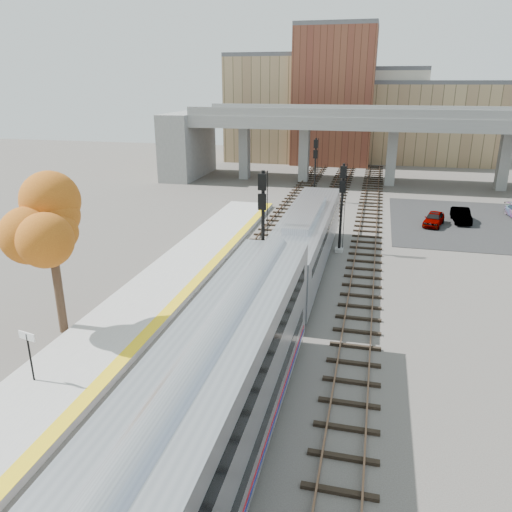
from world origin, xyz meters
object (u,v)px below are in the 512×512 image
at_px(coach, 181,472).
at_px(car_b, 461,215).
at_px(car_a, 434,219).
at_px(signal_mast_near, 263,231).
at_px(signal_mast_mid, 341,210).
at_px(tree, 49,222).
at_px(locomotive, 305,239).
at_px(signal_mast_far, 315,171).

height_order(coach, car_b, coach).
bearing_deg(car_a, signal_mast_near, -108.53).
bearing_deg(signal_mast_near, car_b, 53.88).
bearing_deg(car_a, car_b, 49.18).
relative_size(coach, signal_mast_mid, 3.68).
height_order(signal_mast_near, tree, tree).
xyz_separation_m(locomotive, coach, (-0.00, -22.61, 0.52)).
height_order(signal_mast_far, car_a, signal_mast_far).
distance_m(signal_mast_far, car_a, 14.10).
xyz_separation_m(coach, car_b, (12.29, 38.42, -2.10)).
relative_size(coach, signal_mast_far, 3.68).
xyz_separation_m(locomotive, tree, (-10.99, -11.82, 3.69)).
bearing_deg(signal_mast_mid, signal_mast_far, 103.82).
distance_m(coach, tree, 15.72).
relative_size(tree, car_a, 2.16).
xyz_separation_m(signal_mast_mid, car_a, (7.74, 9.48, -2.64)).
bearing_deg(car_a, tree, -113.85).
bearing_deg(tree, signal_mast_mid, 51.63).
bearing_deg(coach, locomotive, 90.00).
height_order(car_a, car_b, car_b).
bearing_deg(locomotive, car_a, 55.32).
bearing_deg(coach, car_b, 72.26).
height_order(signal_mast_far, tree, tree).
distance_m(signal_mast_near, tree, 12.10).
height_order(coach, car_a, coach).
distance_m(signal_mast_near, car_b, 24.62).
height_order(tree, car_b, tree).
bearing_deg(car_b, locomotive, -129.88).
distance_m(signal_mast_far, tree, 34.36).
relative_size(signal_mast_far, tree, 0.85).
height_order(locomotive, signal_mast_near, signal_mast_near).
height_order(signal_mast_near, signal_mast_far, signal_mast_near).
height_order(signal_mast_far, car_b, signal_mast_far).
height_order(locomotive, signal_mast_far, signal_mast_far).
xyz_separation_m(tree, car_a, (20.73, 25.89, -5.29)).
bearing_deg(signal_mast_mid, car_a, 50.78).
xyz_separation_m(locomotive, signal_mast_far, (-2.10, 21.26, 1.05)).
bearing_deg(signal_mast_far, car_a, -31.28).
height_order(signal_mast_mid, signal_mast_far, signal_mast_far).
relative_size(locomotive, coach, 0.76).
xyz_separation_m(locomotive, car_a, (9.74, 14.07, -1.60)).
relative_size(signal_mast_far, car_b, 1.72).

